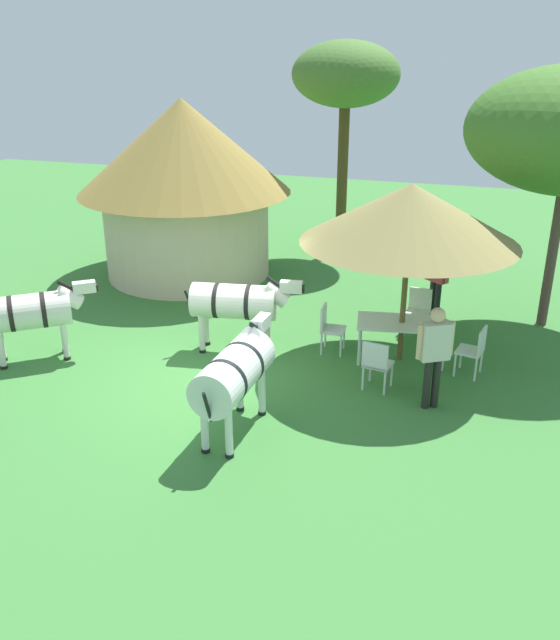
{
  "coord_description": "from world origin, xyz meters",
  "views": [
    {
      "loc": [
        4.21,
        -9.6,
        5.51
      ],
      "look_at": [
        1.04,
        0.63,
        1.0
      ],
      "focal_mm": 38.23,
      "sensor_mm": 36.0,
      "label": 1
    }
  ],
  "objects_px": {
    "patio_chair_west_end": "(419,308)",
    "patio_chair_near_hut": "(329,326)",
    "guest_behind_table": "(437,273)",
    "zebra_by_umbrella": "(32,312)",
    "patio_chair_east_end": "(377,362)",
    "patio_chair_near_lawn": "(475,348)",
    "thatched_hut": "(185,179)",
    "acacia_tree_right_background": "(346,77)",
    "shade_umbrella": "(410,213)",
    "guest_beside_umbrella": "(435,349)",
    "patio_dining_table": "(402,326)",
    "zebra_toward_hut": "(237,302)",
    "zebra_nearest_camera": "(235,372)"
  },
  "relations": [
    {
      "from": "thatched_hut",
      "to": "patio_chair_east_end",
      "type": "distance_m",
      "value": 7.42
    },
    {
      "from": "patio_chair_near_hut",
      "to": "zebra_by_umbrella",
      "type": "height_order",
      "value": "zebra_by_umbrella"
    },
    {
      "from": "guest_beside_umbrella",
      "to": "thatched_hut",
      "type": "bearing_deg",
      "value": 111.61
    },
    {
      "from": "patio_chair_east_end",
      "to": "zebra_nearest_camera",
      "type": "height_order",
      "value": "zebra_nearest_camera"
    },
    {
      "from": "patio_chair_near_hut",
      "to": "guest_behind_table",
      "type": "distance_m",
      "value": 2.81
    },
    {
      "from": "shade_umbrella",
      "to": "guest_behind_table",
      "type": "distance_m",
      "value": 2.72
    },
    {
      "from": "guest_beside_umbrella",
      "to": "acacia_tree_right_background",
      "type": "distance_m",
      "value": 9.24
    },
    {
      "from": "patio_chair_east_end",
      "to": "thatched_hut",
      "type": "bearing_deg",
      "value": 149.19
    },
    {
      "from": "patio_chair_west_end",
      "to": "patio_chair_near_hut",
      "type": "distance_m",
      "value": 2.03
    },
    {
      "from": "patio_dining_table",
      "to": "zebra_toward_hut",
      "type": "relative_size",
      "value": 0.77
    },
    {
      "from": "shade_umbrella",
      "to": "acacia_tree_right_background",
      "type": "xyz_separation_m",
      "value": [
        -2.53,
        6.31,
        1.8
      ]
    },
    {
      "from": "patio_dining_table",
      "to": "zebra_by_umbrella",
      "type": "height_order",
      "value": "zebra_by_umbrella"
    },
    {
      "from": "zebra_nearest_camera",
      "to": "guest_behind_table",
      "type": "bearing_deg",
      "value": 68.48
    },
    {
      "from": "patio_chair_east_end",
      "to": "zebra_by_umbrella",
      "type": "xyz_separation_m",
      "value": [
        -6.09,
        -0.67,
        0.41
      ]
    },
    {
      "from": "guest_behind_table",
      "to": "zebra_toward_hut",
      "type": "relative_size",
      "value": 0.76
    },
    {
      "from": "patio_chair_near_hut",
      "to": "patio_chair_near_lawn",
      "type": "bearing_deg",
      "value": 82.6
    },
    {
      "from": "shade_umbrella",
      "to": "zebra_toward_hut",
      "type": "distance_m",
      "value": 3.48
    },
    {
      "from": "patio_dining_table",
      "to": "zebra_by_umbrella",
      "type": "bearing_deg",
      "value": -162.61
    },
    {
      "from": "patio_chair_west_end",
      "to": "zebra_by_umbrella",
      "type": "relative_size",
      "value": 0.51
    },
    {
      "from": "guest_behind_table",
      "to": "patio_chair_west_end",
      "type": "bearing_deg",
      "value": -71.55
    },
    {
      "from": "patio_dining_table",
      "to": "acacia_tree_right_background",
      "type": "relative_size",
      "value": 0.32
    },
    {
      "from": "patio_chair_near_hut",
      "to": "guest_behind_table",
      "type": "bearing_deg",
      "value": 138.33
    },
    {
      "from": "patio_chair_east_end",
      "to": "acacia_tree_right_background",
      "type": "relative_size",
      "value": 0.17
    },
    {
      "from": "patio_chair_east_end",
      "to": "patio_chair_near_lawn",
      "type": "xyz_separation_m",
      "value": [
        1.52,
        1.03,
        0.0
      ]
    },
    {
      "from": "guest_beside_umbrella",
      "to": "zebra_by_umbrella",
      "type": "height_order",
      "value": "guest_beside_umbrella"
    },
    {
      "from": "guest_beside_umbrella",
      "to": "shade_umbrella",
      "type": "bearing_deg",
      "value": 83.02
    },
    {
      "from": "guest_behind_table",
      "to": "zebra_by_umbrella",
      "type": "xyz_separation_m",
      "value": [
        -6.72,
        -4.06,
        -0.09
      ]
    },
    {
      "from": "thatched_hut",
      "to": "guest_behind_table",
      "type": "height_order",
      "value": "thatched_hut"
    },
    {
      "from": "zebra_toward_hut",
      "to": "patio_dining_table",
      "type": "bearing_deg",
      "value": 91.31
    },
    {
      "from": "patio_chair_west_end",
      "to": "acacia_tree_right_background",
      "type": "relative_size",
      "value": 0.17
    },
    {
      "from": "guest_beside_umbrella",
      "to": "patio_chair_near_hut",
      "type": "bearing_deg",
      "value": 112.22
    },
    {
      "from": "patio_chair_near_lawn",
      "to": "zebra_nearest_camera",
      "type": "distance_m",
      "value": 4.41
    },
    {
      "from": "thatched_hut",
      "to": "zebra_toward_hut",
      "type": "distance_m",
      "value": 4.95
    },
    {
      "from": "patio_chair_west_end",
      "to": "guest_behind_table",
      "type": "distance_m",
      "value": 0.95
    },
    {
      "from": "guest_behind_table",
      "to": "acacia_tree_right_background",
      "type": "relative_size",
      "value": 0.32
    },
    {
      "from": "zebra_by_umbrella",
      "to": "zebra_toward_hut",
      "type": "relative_size",
      "value": 0.8
    },
    {
      "from": "patio_chair_west_end",
      "to": "zebra_toward_hut",
      "type": "xyz_separation_m",
      "value": [
        -3.11,
        -1.85,
        0.45
      ]
    },
    {
      "from": "thatched_hut",
      "to": "zebra_by_umbrella",
      "type": "relative_size",
      "value": 2.83
    },
    {
      "from": "thatched_hut",
      "to": "zebra_by_umbrella",
      "type": "xyz_separation_m",
      "value": [
        -0.61,
        -5.34,
        -1.41
      ]
    },
    {
      "from": "shade_umbrella",
      "to": "acacia_tree_right_background",
      "type": "relative_size",
      "value": 0.69
    },
    {
      "from": "patio_dining_table",
      "to": "thatched_hut",
      "type": "bearing_deg",
      "value": 149.48
    },
    {
      "from": "zebra_by_umbrella",
      "to": "acacia_tree_right_background",
      "type": "bearing_deg",
      "value": 118.19
    },
    {
      "from": "patio_chair_west_end",
      "to": "patio_chair_near_hut",
      "type": "relative_size",
      "value": 1.0
    },
    {
      "from": "patio_chair_near_hut",
      "to": "acacia_tree_right_background",
      "type": "distance_m",
      "value": 7.62
    },
    {
      "from": "patio_dining_table",
      "to": "patio_chair_east_end",
      "type": "xyz_separation_m",
      "value": [
        -0.22,
        -1.31,
        -0.14
      ]
    },
    {
      "from": "guest_beside_umbrella",
      "to": "guest_behind_table",
      "type": "bearing_deg",
      "value": 63.99
    },
    {
      "from": "patio_chair_west_end",
      "to": "shade_umbrella",
      "type": "bearing_deg",
      "value": 90.0
    },
    {
      "from": "shade_umbrella",
      "to": "zebra_by_umbrella",
      "type": "xyz_separation_m",
      "value": [
        -6.31,
        -1.98,
        -1.79
      ]
    },
    {
      "from": "acacia_tree_right_background",
      "to": "shade_umbrella",
      "type": "bearing_deg",
      "value": -68.16
    },
    {
      "from": "patio_dining_table",
      "to": "patio_chair_east_end",
      "type": "relative_size",
      "value": 1.89
    }
  ]
}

